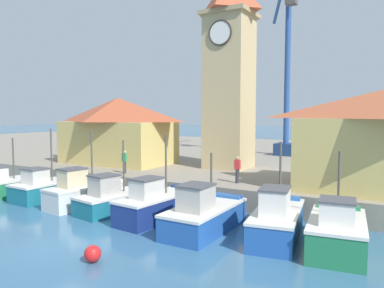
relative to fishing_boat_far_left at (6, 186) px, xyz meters
name	(u,v)px	position (x,y,z in m)	size (l,w,h in m)	color
ground_plane	(66,244)	(10.65, -4.41, -0.72)	(300.00, 300.00, 0.00)	#386689
quay_wharf	(274,159)	(10.65, 23.91, -0.07)	(120.00, 40.00, 1.29)	gray
fishing_boat_far_left	(6,186)	(0.00, 0.00, 0.00)	(2.83, 4.44, 3.84)	#237A4C
fishing_boat_left_outer	(45,188)	(3.00, 0.69, 0.01)	(2.32, 4.19, 4.51)	#196B7F
fishing_boat_left_inner	(84,192)	(6.40, 0.70, 0.09)	(2.44, 4.83, 4.43)	silver
fishing_boat_mid_left	(115,199)	(8.86, 0.68, 0.00)	(2.70, 4.86, 3.96)	#196B7F
fishing_boat_center	(158,204)	(11.84, 0.57, 0.08)	(2.36, 5.19, 4.37)	navy
fishing_boat_mid_right	(204,215)	(14.85, 0.02, 0.06)	(2.26, 5.04, 3.61)	#2356A8
fishing_boat_right_inner	(277,220)	(18.09, 0.77, 0.10)	(2.65, 5.31, 4.20)	#2356A8
fishing_boat_right_outer	(337,231)	(20.61, 0.43, 0.08)	(2.63, 4.49, 3.95)	#237A4C
clock_tower	(229,66)	(10.99, 11.31, 8.32)	(3.63, 3.63, 16.26)	tan
warehouse_left	(118,130)	(1.64, 9.28, 3.40)	(9.32, 5.68, 5.51)	tan
port_crane_near	(286,84)	(12.21, 22.46, 7.71)	(5.16, 9.49, 19.19)	navy
mooring_buoy	(93,254)	(13.01, -5.23, -0.40)	(0.63, 0.63, 0.63)	red
dock_worker_near_tower	(237,169)	(14.11, 5.66, 1.42)	(0.34, 0.22, 1.62)	#33333D
dock_worker_along_quay	(125,161)	(5.81, 5.14, 1.42)	(0.34, 0.22, 1.62)	#33333D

